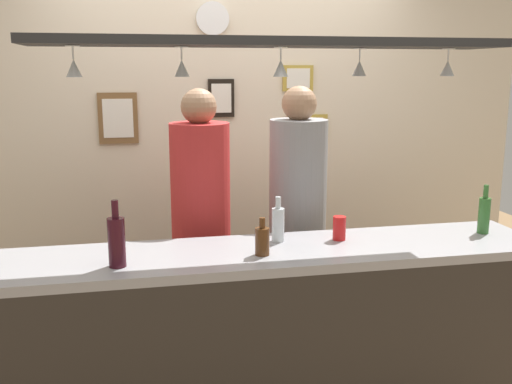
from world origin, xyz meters
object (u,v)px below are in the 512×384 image
(person_left_red_shirt, at_px, (201,208))
(bottle_wine_dark_red, at_px, (117,241))
(drink_can, at_px, (339,228))
(picture_frame_lower_pair, at_px, (307,127))
(picture_frame_crest, at_px, (221,98))
(picture_frame_upper_small, at_px, (298,78))
(wall_clock, at_px, (213,19))
(person_middle_grey_shirt, at_px, (298,202))
(bottle_beer_green_import, at_px, (484,214))
(bottle_beer_brown_stubby, at_px, (262,240))
(picture_frame_caricature, at_px, (118,118))
(bottle_soda_clear, at_px, (278,224))

(person_left_red_shirt, distance_m, bottle_wine_dark_red, 0.87)
(drink_can, relative_size, picture_frame_lower_pair, 0.41)
(drink_can, distance_m, picture_frame_crest, 1.50)
(picture_frame_upper_small, bearing_deg, wall_clock, -179.41)
(person_middle_grey_shirt, distance_m, drink_can, 0.55)
(bottle_beer_green_import, xyz_separation_m, wall_clock, (-1.24, 1.35, 1.08))
(picture_frame_crest, distance_m, picture_frame_upper_small, 0.56)
(person_left_red_shirt, distance_m, bottle_beer_brown_stubby, 0.74)
(picture_frame_lower_pair, bearing_deg, drink_can, -99.47)
(picture_frame_caricature, xyz_separation_m, wall_clock, (0.65, -0.01, 0.65))
(picture_frame_crest, distance_m, picture_frame_caricature, 0.71)
(bottle_beer_green_import, relative_size, wall_clock, 1.18)
(picture_frame_caricature, bearing_deg, bottle_beer_brown_stubby, -65.80)
(bottle_wine_dark_red, xyz_separation_m, wall_clock, (0.64, 1.51, 1.07))
(bottle_soda_clear, xyz_separation_m, picture_frame_caricature, (-0.79, 1.28, 0.44))
(bottle_soda_clear, distance_m, picture_frame_crest, 1.40)
(drink_can, bearing_deg, person_left_red_shirt, 139.44)
(drink_can, relative_size, wall_clock, 0.55)
(person_left_red_shirt, height_order, bottle_beer_green_import, person_left_red_shirt)
(picture_frame_caricature, bearing_deg, person_middle_grey_shirt, -36.53)
(person_left_red_shirt, height_order, bottle_beer_brown_stubby, person_left_red_shirt)
(bottle_soda_clear, xyz_separation_m, picture_frame_crest, (-0.09, 1.28, 0.56))
(picture_frame_lower_pair, bearing_deg, bottle_beer_brown_stubby, -113.92)
(bottle_beer_brown_stubby, bearing_deg, wall_clock, 90.71)
(bottle_beer_green_import, xyz_separation_m, drink_can, (-0.79, 0.04, -0.04))
(bottle_beer_green_import, height_order, picture_frame_lower_pair, picture_frame_lower_pair)
(picture_frame_caricature, bearing_deg, bottle_wine_dark_red, -89.75)
(bottle_soda_clear, height_order, picture_frame_upper_small, picture_frame_upper_small)
(person_left_red_shirt, height_order, person_middle_grey_shirt, person_middle_grey_shirt)
(person_left_red_shirt, distance_m, drink_can, 0.85)
(bottle_wine_dark_red, distance_m, drink_can, 1.11)
(bottle_beer_green_import, height_order, bottle_soda_clear, bottle_beer_green_import)
(bottle_beer_brown_stubby, bearing_deg, picture_frame_lower_pair, 66.08)
(person_middle_grey_shirt, height_order, bottle_beer_green_import, person_middle_grey_shirt)
(picture_frame_lower_pair, height_order, picture_frame_upper_small, picture_frame_upper_small)
(bottle_beer_brown_stubby, bearing_deg, picture_frame_caricature, 114.20)
(picture_frame_crest, relative_size, wall_clock, 1.18)
(bottle_beer_green_import, height_order, wall_clock, wall_clock)
(person_middle_grey_shirt, height_order, bottle_soda_clear, person_middle_grey_shirt)
(bottle_beer_brown_stubby, bearing_deg, person_middle_grey_shirt, 62.34)
(bottle_beer_brown_stubby, bearing_deg, bottle_beer_green_import, 5.74)
(bottle_beer_brown_stubby, height_order, picture_frame_upper_small, picture_frame_upper_small)
(bottle_wine_dark_red, xyz_separation_m, drink_can, (1.10, 0.19, -0.06))
(bottle_beer_green_import, bearing_deg, person_middle_grey_shirt, 145.39)
(bottle_beer_green_import, xyz_separation_m, bottle_wine_dark_red, (-1.89, -0.15, 0.01))
(picture_frame_upper_small, bearing_deg, person_left_red_shirt, -135.68)
(bottle_beer_green_import, xyz_separation_m, picture_frame_caricature, (-1.89, 1.36, 0.43))
(person_middle_grey_shirt, relative_size, picture_frame_crest, 6.64)
(person_middle_grey_shirt, bearing_deg, bottle_beer_green_import, -34.61)
(drink_can, height_order, picture_frame_lower_pair, picture_frame_lower_pair)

